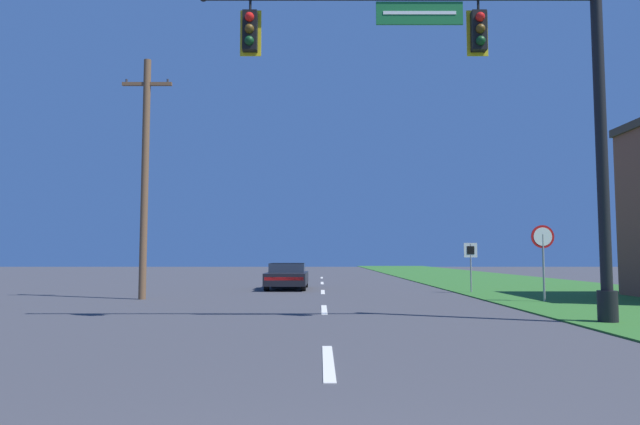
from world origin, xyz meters
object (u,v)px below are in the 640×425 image
signal_mast (502,99)px  stop_sign (541,246)px  utility_pole_near (143,173)px  car_ahead (285,276)px  route_sign_post (468,256)px

signal_mast → stop_sign: (3.08, 5.79, -3.32)m
stop_sign → utility_pole_near: 13.98m
car_ahead → stop_sign: (8.87, -7.77, 1.26)m
signal_mast → car_ahead: bearing=113.1°
stop_sign → route_sign_post: stop_sign is taller
signal_mast → route_sign_post: signal_mast is taller
car_ahead → utility_pole_near: size_ratio=0.51×
stop_sign → route_sign_post: 5.03m
signal_mast → utility_pole_near: bearing=145.5°
route_sign_post → utility_pole_near: bearing=-164.7°
car_ahead → utility_pole_near: 8.80m
stop_sign → utility_pole_near: bearing=173.8°
signal_mast → utility_pole_near: 12.85m
signal_mast → route_sign_post: 11.47m
car_ahead → route_sign_post: bearing=-20.3°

